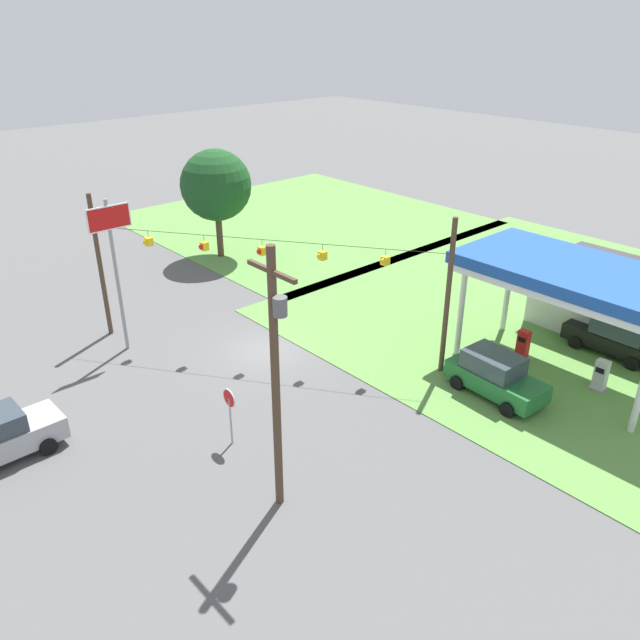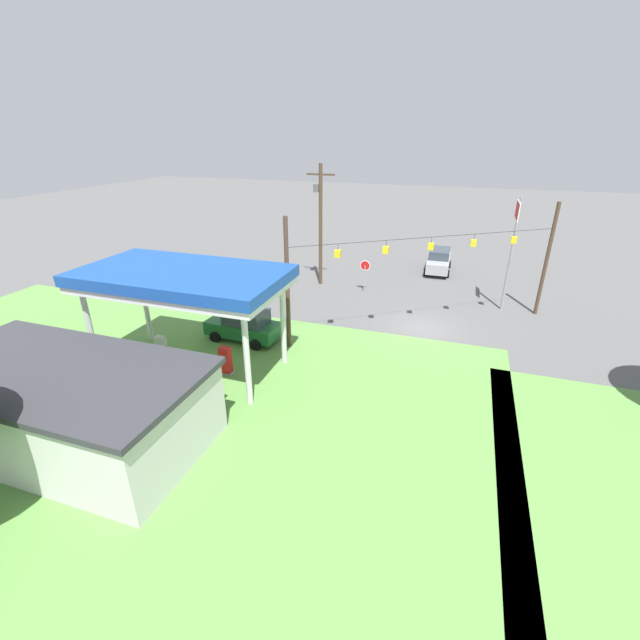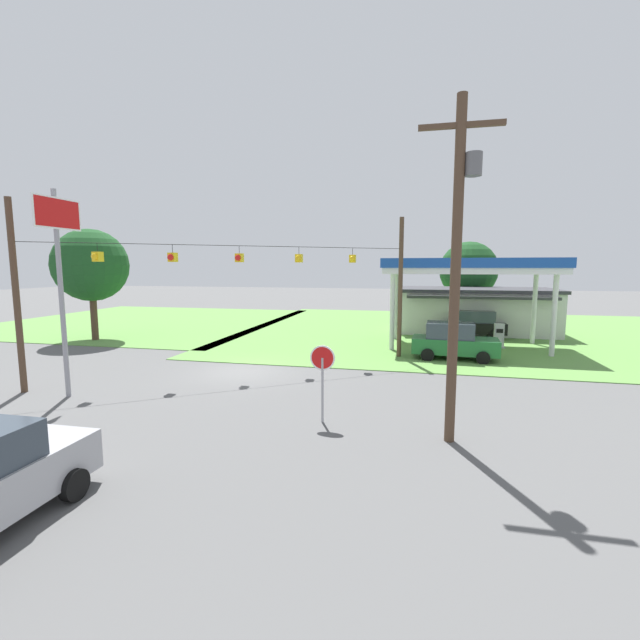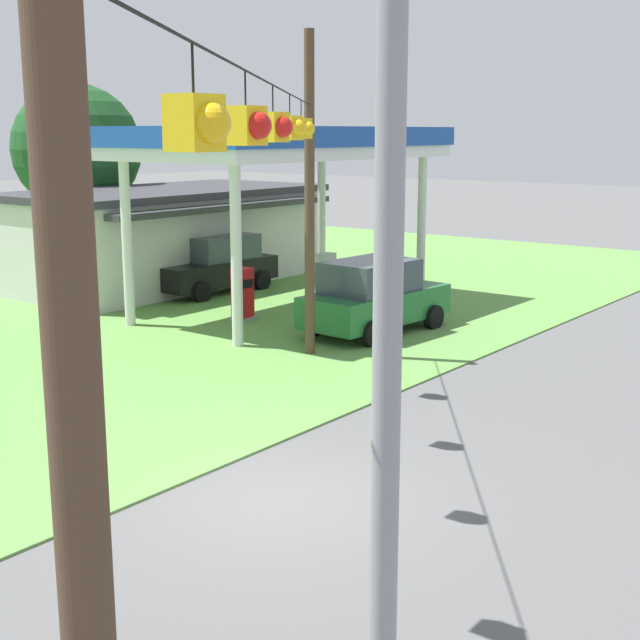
{
  "view_description": "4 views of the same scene",
  "coord_description": "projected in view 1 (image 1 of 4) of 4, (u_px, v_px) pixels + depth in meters",
  "views": [
    {
      "loc": [
        22.46,
        -16.47,
        15.25
      ],
      "look_at": [
        3.14,
        0.83,
        2.6
      ],
      "focal_mm": 35.0,
      "sensor_mm": 36.0,
      "label": 1
    },
    {
      "loc": [
        -1.73,
        25.63,
        11.58
      ],
      "look_at": [
        5.55,
        4.07,
        1.52
      ],
      "focal_mm": 24.0,
      "sensor_mm": 36.0,
      "label": 2
    },
    {
      "loc": [
        7.96,
        -18.54,
        4.95
      ],
      "look_at": [
        2.89,
        4.08,
        2.06
      ],
      "focal_mm": 24.0,
      "sensor_mm": 36.0,
      "label": 3
    },
    {
      "loc": [
        -9.32,
        -7.97,
        5.3
      ],
      "look_at": [
        4.34,
        2.54,
        1.64
      ],
      "focal_mm": 50.0,
      "sensor_mm": 36.0,
      "label": 4
    }
  ],
  "objects": [
    {
      "name": "fuel_pump_far",
      "position": [
        600.0,
        376.0,
        27.95
      ],
      "size": [
        0.71,
        0.56,
        1.53
      ],
      "color": "gray",
      "rests_on": "ground"
    },
    {
      "name": "stop_sign_roadside",
      "position": [
        230.0,
        405.0,
        23.97
      ],
      "size": [
        0.8,
        0.08,
        2.5
      ],
      "rotation": [
        0.0,
        0.0,
        3.14
      ],
      "color": "#99999E",
      "rests_on": "ground"
    },
    {
      "name": "grass_verge_opposite_corner",
      "position": [
        302.0,
        220.0,
        51.9
      ],
      "size": [
        24.0,
        24.0,
        0.04
      ],
      "primitive_type": "cube",
      "color": "#5B8E42",
      "rests_on": "ground"
    },
    {
      "name": "utility_pole_main",
      "position": [
        276.0,
        372.0,
        19.45
      ],
      "size": [
        2.2,
        0.44,
        9.42
      ],
      "color": "#4C3828",
      "rests_on": "ground"
    },
    {
      "name": "tree_west_verge",
      "position": [
        216.0,
        185.0,
        41.88
      ],
      "size": [
        4.79,
        4.79,
        7.45
      ],
      "color": "#4C3828",
      "rests_on": "ground"
    },
    {
      "name": "stop_sign_overhead",
      "position": [
        113.0,
        246.0,
        29.41
      ],
      "size": [
        0.22,
        2.12,
        7.76
      ],
      "color": "gray",
      "rests_on": "ground"
    },
    {
      "name": "ground_plane",
      "position": [
        267.0,
        351.0,
        31.6
      ],
      "size": [
        160.0,
        160.0,
        0.0
      ],
      "primitive_type": "plane",
      "color": "#565656"
    },
    {
      "name": "signal_span_gantry",
      "position": [
        263.0,
        273.0,
        29.74
      ],
      "size": [
        14.52,
        10.24,
        7.57
      ],
      "color": "#4C3828",
      "rests_on": "ground"
    },
    {
      "name": "fuel_pump_near",
      "position": [
        523.0,
        345.0,
        30.58
      ],
      "size": [
        0.71,
        0.56,
        1.53
      ],
      "color": "gray",
      "rests_on": "ground"
    },
    {
      "name": "car_at_pumps_front",
      "position": [
        495.0,
        375.0,
        27.51
      ],
      "size": [
        4.53,
        2.32,
        1.99
      ],
      "rotation": [
        0.0,
        0.0,
        -0.06
      ],
      "color": "#1E602D",
      "rests_on": "ground"
    },
    {
      "name": "gas_station_canopy",
      "position": [
        576.0,
        277.0,
        27.43
      ],
      "size": [
        10.14,
        5.45,
        5.44
      ],
      "color": "silver",
      "rests_on": "ground"
    },
    {
      "name": "car_at_pumps_rear",
      "position": [
        616.0,
        336.0,
        30.91
      ],
      "size": [
        4.63,
        2.13,
        1.93
      ],
      "rotation": [
        0.0,
        0.0,
        3.14
      ],
      "color": "black",
      "rests_on": "ground"
    }
  ]
}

